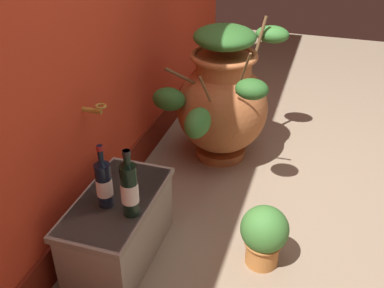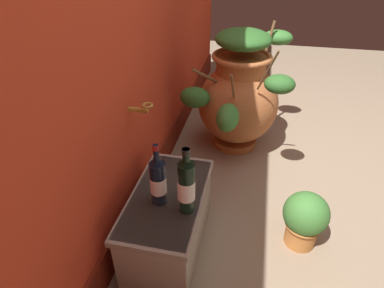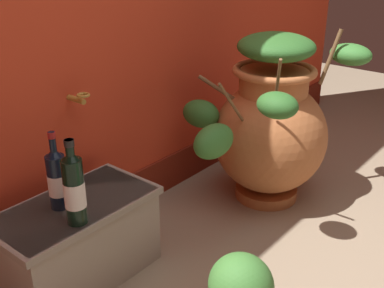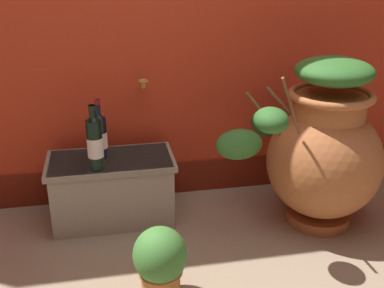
{
  "view_description": "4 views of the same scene",
  "coord_description": "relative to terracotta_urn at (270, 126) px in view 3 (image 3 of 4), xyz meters",
  "views": [
    {
      "loc": [
        -1.99,
        0.01,
        1.68
      ],
      "look_at": [
        0.11,
        0.67,
        0.35
      ],
      "focal_mm": 42.36,
      "sensor_mm": 36.0,
      "label": 1
    },
    {
      "loc": [
        -1.61,
        0.5,
        1.42
      ],
      "look_at": [
        0.0,
        0.84,
        0.34
      ],
      "focal_mm": 30.14,
      "sensor_mm": 36.0,
      "label": 2
    },
    {
      "loc": [
        -1.46,
        -0.54,
        1.35
      ],
      "look_at": [
        0.11,
        0.75,
        0.44
      ],
      "focal_mm": 45.16,
      "sensor_mm": 36.0,
      "label": 3
    },
    {
      "loc": [
        -0.5,
        -1.45,
        1.37
      ],
      "look_at": [
        -0.05,
        0.86,
        0.41
      ],
      "focal_mm": 44.58,
      "sensor_mm": 36.0,
      "label": 4
    }
  ],
  "objects": [
    {
      "name": "wine_bottle_middle",
      "position": [
        -1.12,
        0.27,
        0.06
      ],
      "size": [
        0.07,
        0.07,
        0.32
      ],
      "color": "black",
      "rests_on": "stone_ledge"
    },
    {
      "name": "wine_bottle_left",
      "position": [
        -1.14,
        0.13,
        0.08
      ],
      "size": [
        0.08,
        0.08,
        0.33
      ],
      "color": "black",
      "rests_on": "stone_ledge"
    },
    {
      "name": "stone_ledge",
      "position": [
        -1.07,
        0.24,
        -0.23
      ],
      "size": [
        0.66,
        0.35,
        0.36
      ],
      "color": "#9E9384",
      "rests_on": "ground_plane"
    },
    {
      "name": "terracotta_urn",
      "position": [
        0.0,
        0.0,
        0.0
      ],
      "size": [
        1.0,
        0.73,
        0.9
      ],
      "color": "#B26638",
      "rests_on": "ground_plane"
    }
  ]
}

